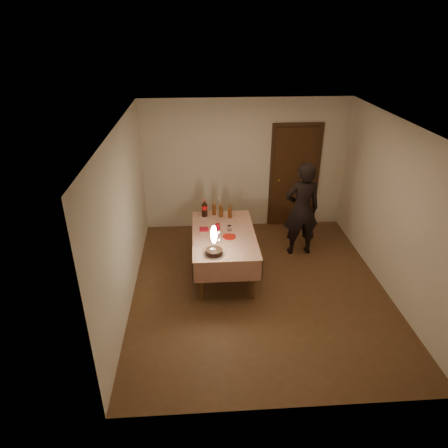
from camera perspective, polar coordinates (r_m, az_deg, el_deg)
The scene contains 13 objects.
ground at distance 6.54m, azimuth 5.01°, elevation -9.03°, with size 4.00×4.50×0.01m, color brown.
room_shell at distance 5.80m, azimuth 5.88°, elevation 4.78°, with size 4.04×4.54×2.62m.
dining_table at distance 6.53m, azimuth -0.03°, elevation -2.13°, with size 1.02×1.72×0.75m.
birthday_cake at distance 5.86m, azimuth -1.43°, elevation -3.26°, with size 0.31×0.31×0.48m.
red_plate at distance 6.38m, azimuth 0.74°, elevation -1.83°, with size 0.22×0.22×0.01m, color #AD150C.
red_cup at distance 6.59m, azimuth -0.92°, elevation -0.40°, with size 0.08×0.08×0.10m, color #A90B19.
clear_cup at distance 6.55m, azimuth 0.76°, elevation -0.59°, with size 0.07×0.07×0.09m, color white.
napkin_stack at distance 6.60m, azimuth -2.87°, elevation -0.75°, with size 0.15×0.15×0.02m, color maroon.
cola_bottle at distance 7.01m, azimuth -2.81°, elevation 2.27°, with size 0.10×0.10×0.32m.
amber_bottle_left at distance 7.07m, azimuth -1.43°, elevation 2.23°, with size 0.06×0.06×0.25m.
amber_bottle_right at distance 6.96m, azimuth 0.83°, elevation 1.80°, with size 0.06×0.06×0.25m.
amber_bottle_mid at distance 6.99m, azimuth -0.44°, elevation 1.93°, with size 0.06×0.06×0.25m.
photographer at distance 7.17m, azimuth 11.05°, elevation 2.05°, with size 0.65×0.47×1.73m.
Camera 1 is at (-0.92, -5.21, 3.83)m, focal length 32.00 mm.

